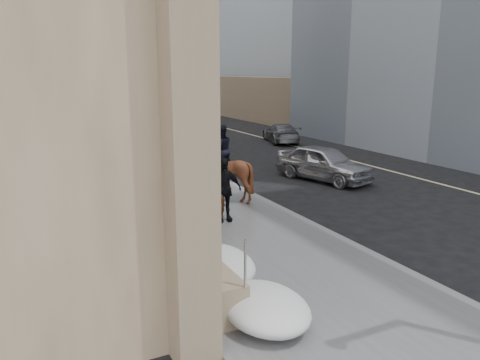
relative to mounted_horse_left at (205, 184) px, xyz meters
name	(u,v)px	position (x,y,z in m)	size (l,w,h in m)	color
ground	(276,272)	(-0.10, -4.58, -1.11)	(140.00, 140.00, 0.00)	black
sidewalk	(155,181)	(-0.10, 5.42, -1.05)	(5.00, 80.00, 0.12)	#4C4C4F
curb	(212,175)	(2.52, 5.42, -1.05)	(0.24, 80.00, 0.12)	slate
lane_line	(354,161)	(10.40, 5.42, -1.10)	(0.15, 70.00, 0.01)	#BFB78C
far_podium	(427,118)	(15.40, 5.42, 0.89)	(2.00, 80.00, 4.00)	#7E6D51
streetlight_mid	(182,70)	(2.64, 9.42, 3.47)	(1.71, 0.24, 8.00)	#2D2D30
streetlight_far	(106,70)	(2.64, 29.42, 3.47)	(1.71, 0.24, 8.00)	#2D2D30
traffic_signal	(131,79)	(1.98, 17.42, 2.90)	(4.10, 0.22, 6.00)	#2D2D30
snow_bank	(131,185)	(-1.52, 3.53, -0.64)	(1.70, 18.10, 0.76)	silver
mounted_horse_left	(205,184)	(0.00, 0.00, 0.00)	(1.66, 2.34, 2.57)	#4E2B17
mounted_horse_right	(223,170)	(1.17, 1.22, 0.11)	(1.58, 1.78, 2.64)	#432113
pedestrian	(223,190)	(0.24, -0.88, -0.02)	(1.14, 0.47, 1.94)	black
car_silver	(324,163)	(6.49, 2.67, -0.36)	(1.76, 4.37, 1.49)	#AFB1B7
car_grey	(281,133)	(10.46, 12.79, -0.50)	(1.71, 4.21, 1.22)	slate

